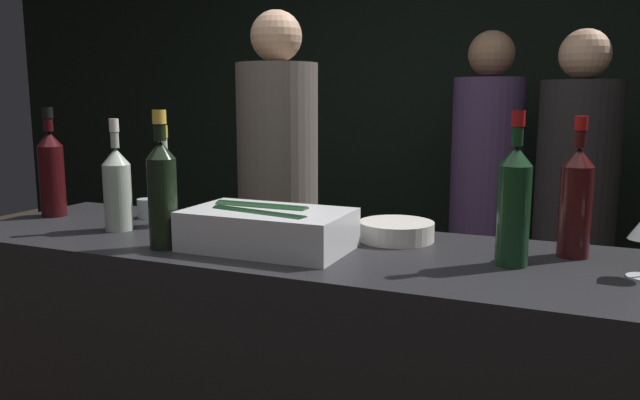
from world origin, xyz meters
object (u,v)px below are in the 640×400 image
bowl_white (396,230)px  person_blond_tee (485,199)px  candle_votive (147,208)px  red_wine_bottle_black_foil (52,171)px  champagne_bottle (162,190)px  red_wine_bottle_burgundy (514,202)px  person_grey_polo (574,211)px  person_in_hoodie (278,204)px  rose_wine_bottle (165,186)px  ice_bin_with_bottles (266,228)px  white_wine_bottle (117,187)px  red_wine_bottle_tall (576,199)px

bowl_white → person_blond_tee: 1.33m
candle_votive → red_wine_bottle_black_foil: size_ratio=0.18×
champagne_bottle → red_wine_bottle_burgundy: bearing=11.9°
red_wine_bottle_burgundy → person_grey_polo: 1.41m
person_in_hoodie → red_wine_bottle_black_foil: bearing=-167.0°
bowl_white → rose_wine_bottle: rose_wine_bottle is taller
candle_votive → person_blond_tee: person_blond_tee is taller
ice_bin_with_bottles → white_wine_bottle: size_ratio=1.28×
candle_votive → person_in_hoodie: person_in_hoodie is taller
red_wine_bottle_tall → person_in_hoodie: (-1.16, 0.67, -0.20)m
candle_votive → bowl_white: bearing=0.7°
person_in_hoodie → person_grey_polo: 1.28m
rose_wine_bottle → red_wine_bottle_black_foil: 0.44m
candle_votive → person_grey_polo: (1.29, 1.24, -0.13)m
bowl_white → person_blond_tee: person_blond_tee is taller
bowl_white → person_grey_polo: bearing=70.2°
bowl_white → red_wine_bottle_tall: size_ratio=0.60×
ice_bin_with_bottles → red_wine_bottle_tall: red_wine_bottle_tall is taller
red_wine_bottle_tall → candle_votive: bearing=-179.7°
champagne_bottle → person_blond_tee: size_ratio=0.20×
candle_votive → red_wine_bottle_tall: (1.30, 0.01, 0.11)m
person_blond_tee → person_grey_polo: size_ratio=1.01×
candle_votive → person_in_hoodie: size_ratio=0.03×
red_wine_bottle_tall → person_grey_polo: bearing=90.6°
ice_bin_with_bottles → person_blond_tee: bearing=77.8°
ice_bin_with_bottles → person_blond_tee: 1.60m
rose_wine_bottle → champagne_bottle: champagne_bottle is taller
red_wine_bottle_burgundy → person_blond_tee: size_ratio=0.21×
ice_bin_with_bottles → person_in_hoodie: (-0.42, 0.90, -0.11)m
rose_wine_bottle → person_blond_tee: size_ratio=0.18×
person_in_hoodie → person_blond_tee: person_in_hoodie is taller
red_wine_bottle_tall → person_blond_tee: person_blond_tee is taller
rose_wine_bottle → person_blond_tee: bearing=61.7°
bowl_white → white_wine_bottle: white_wine_bottle is taller
red_wine_bottle_burgundy → red_wine_bottle_black_foil: 1.48m
person_blond_tee → person_grey_polo: (0.39, -0.09, -0.01)m
red_wine_bottle_tall → rose_wine_bottle: size_ratio=1.13×
champagne_bottle → person_in_hoodie: size_ratio=0.20×
red_wine_bottle_black_foil → champagne_bottle: (0.62, -0.22, 0.00)m
red_wine_bottle_burgundy → person_grey_polo: (0.12, 1.38, -0.25)m
white_wine_bottle → champagne_bottle: bearing=-26.6°
white_wine_bottle → person_in_hoodie: (0.09, 0.87, -0.19)m
red_wine_bottle_burgundy → bowl_white: bearing=155.6°
bowl_white → rose_wine_bottle: bearing=-172.8°
person_grey_polo → candle_votive: bearing=161.1°
ice_bin_with_bottles → champagne_bottle: (-0.25, -0.10, 0.10)m
person_grey_polo → champagne_bottle: bearing=175.0°
red_wine_bottle_black_foil → person_grey_polo: 2.10m
bowl_white → candle_votive: size_ratio=3.32×
red_wine_bottle_tall → rose_wine_bottle: bearing=-175.7°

